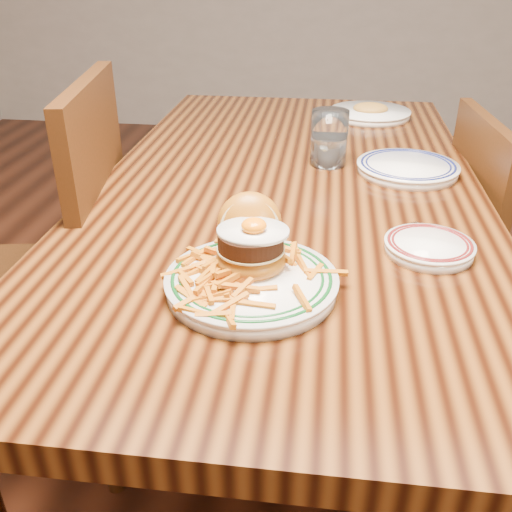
# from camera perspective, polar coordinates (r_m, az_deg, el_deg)

# --- Properties ---
(floor) EXTENTS (6.00, 6.00, 0.00)m
(floor) POSITION_cam_1_polar(r_m,az_deg,el_deg) (1.71, 2.59, -16.68)
(floor) COLOR black
(floor) RESTS_ON ground
(table) EXTENTS (0.85, 1.60, 0.75)m
(table) POSITION_cam_1_polar(r_m,az_deg,el_deg) (1.33, 3.21, 3.85)
(table) COLOR black
(table) RESTS_ON floor
(chair_left) EXTENTS (0.52, 0.52, 0.97)m
(chair_left) POSITION_cam_1_polar(r_m,az_deg,el_deg) (1.46, -19.35, -1.65)
(chair_left) COLOR #3D1D0C
(chair_left) RESTS_ON floor
(chair_right) EXTENTS (0.44, 0.44, 0.87)m
(chair_right) POSITION_cam_1_polar(r_m,az_deg,el_deg) (1.62, 23.64, -1.65)
(chair_right) COLOR #3D1D0C
(chair_right) RESTS_ON floor
(main_plate) EXTENTS (0.27, 0.28, 0.13)m
(main_plate) POSITION_cam_1_polar(r_m,az_deg,el_deg) (0.87, -0.48, -1.01)
(main_plate) COLOR white
(main_plate) RESTS_ON table
(side_plate) EXTENTS (0.15, 0.16, 0.02)m
(side_plate) POSITION_cam_1_polar(r_m,az_deg,el_deg) (1.02, 16.94, 0.96)
(side_plate) COLOR white
(side_plate) RESTS_ON table
(rear_plate) EXTENTS (0.23, 0.23, 0.03)m
(rear_plate) POSITION_cam_1_polar(r_m,az_deg,el_deg) (1.38, 14.92, 8.56)
(rear_plate) COLOR white
(rear_plate) RESTS_ON table
(water_glass) EXTENTS (0.09, 0.09, 0.13)m
(water_glass) POSITION_cam_1_polar(r_m,az_deg,el_deg) (1.39, 7.31, 11.32)
(water_glass) COLOR white
(water_glass) RESTS_ON table
(far_plate) EXTENTS (0.24, 0.24, 0.04)m
(far_plate) POSITION_cam_1_polar(r_m,az_deg,el_deg) (1.84, 11.35, 13.88)
(far_plate) COLOR white
(far_plate) RESTS_ON table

